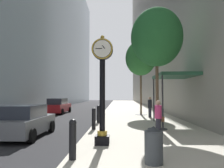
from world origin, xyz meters
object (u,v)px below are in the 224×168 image
bollard_fourth (98,114)px  pedestrian_walking (158,117)px  bollard_third (94,118)px  trash_bin (154,144)px  car_grey_near (25,121)px  pedestrian_by_clock (150,106)px  car_red_mid (58,106)px  street_tree_mid_near (141,58)px  street_clock (102,84)px  bollard_nearest (73,138)px  street_tree_near (157,38)px

bollard_fourth → pedestrian_walking: pedestrian_walking is taller
bollard_third → trash_bin: bollard_third is taller
bollard_fourth → car_grey_near: car_grey_near is taller
pedestrian_by_clock → car_grey_near: (-7.31, -8.23, -0.32)m
car_red_mid → pedestrian_walking: bearing=-57.1°
street_tree_mid_near → pedestrian_by_clock: bearing=-78.5°
street_clock → pedestrian_walking: bearing=39.2°
street_tree_mid_near → car_red_mid: (-8.85, 2.65, -4.84)m
pedestrian_walking → car_grey_near: (-6.54, -0.06, -0.25)m
bollard_nearest → bollard_fourth: (0.00, 8.51, 0.00)m
car_grey_near → street_tree_mid_near: bearing=57.5°
pedestrian_walking → street_tree_mid_near: bearing=88.6°
pedestrian_walking → pedestrian_by_clock: size_ratio=0.94×
street_clock → bollard_third: street_clock is taller
bollard_third → car_grey_near: car_grey_near is taller
street_clock → street_tree_mid_near: street_tree_mid_near is taller
bollard_third → pedestrian_by_clock: size_ratio=0.68×
bollard_fourth → trash_bin: bearing=-75.0°
pedestrian_walking → bollard_nearest: bearing=-129.0°
bollard_fourth → street_tree_near: size_ratio=0.17×
bollard_nearest → pedestrian_walking: (3.32, 4.11, 0.25)m
street_tree_near → pedestrian_walking: 4.71m
car_grey_near → bollard_fourth: bearing=54.2°
trash_bin → bollard_nearest: bearing=171.9°
street_tree_mid_near → car_grey_near: size_ratio=1.79×
bollard_third → pedestrian_walking: size_ratio=0.72×
trash_bin → car_grey_near: 7.11m
trash_bin → street_tree_mid_near: bearing=85.4°
trash_bin → pedestrian_by_clock: bearing=82.2°
street_clock → bollard_nearest: (-0.75, -2.01, -1.74)m
street_tree_near → street_tree_mid_near: (-0.00, 8.85, 0.28)m
street_clock → bollard_third: size_ratio=3.58×
street_clock → pedestrian_by_clock: size_ratio=2.44×
pedestrian_by_clock → car_grey_near: 11.01m
bollard_fourth → trash_bin: bollard_fourth is taller
bollard_third → car_red_mid: size_ratio=0.26×
bollard_nearest → street_tree_mid_near: bearing=76.3°
street_tree_near → bollard_fourth: bearing=143.9°
street_clock → car_grey_near: size_ratio=1.06×
street_clock → bollard_nearest: 2.76m
bollard_nearest → trash_bin: 2.40m
pedestrian_by_clock → car_grey_near: pedestrian_by_clock is taller
bollard_fourth → car_red_mid: size_ratio=0.26×
street_tree_near → street_tree_mid_near: bearing=90.0°
bollard_nearest → street_tree_near: bearing=58.7°
street_clock → bollard_nearest: bearing=-110.4°
bollard_nearest → street_tree_near: (3.59, 5.89, 4.60)m
pedestrian_walking → street_clock: bearing=-140.8°
street_clock → car_red_mid: (-6.00, 15.38, -1.69)m
street_tree_mid_near → car_red_mid: size_ratio=1.54×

